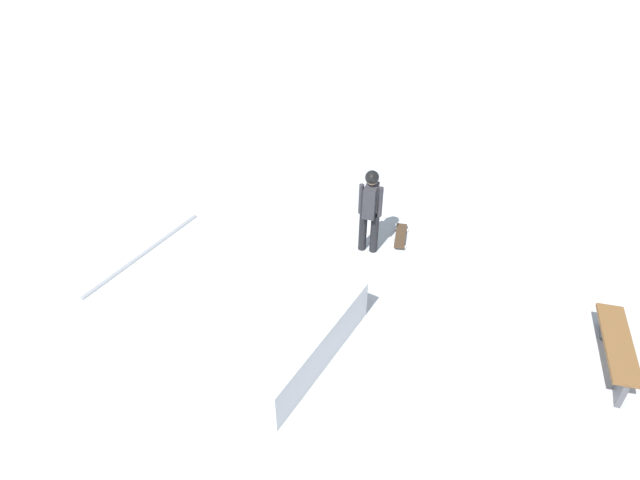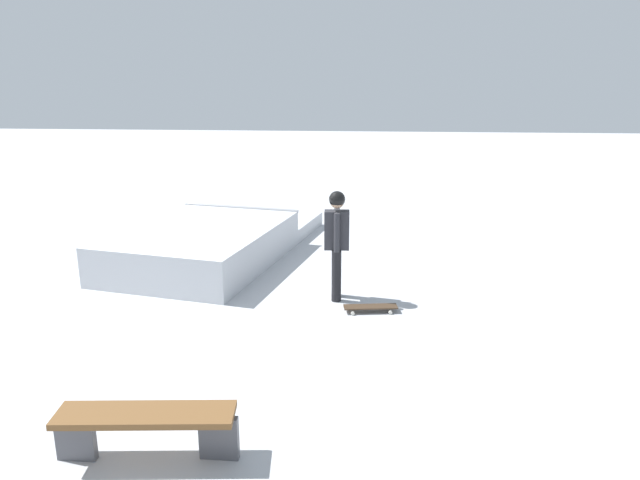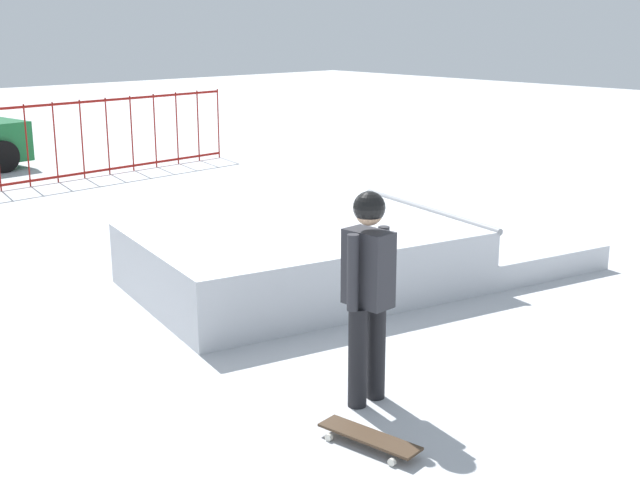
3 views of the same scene
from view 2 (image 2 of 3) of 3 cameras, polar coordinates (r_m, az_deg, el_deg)
ground_plane at (r=10.35m, az=-15.56°, el=-4.15°), size 60.00×60.00×0.00m
skate_ramp at (r=11.58m, az=-10.34°, el=-0.11°), size 5.81×3.63×0.74m
skater at (r=9.04m, az=1.64°, el=0.29°), size 0.44×0.39×1.73m
skateboard at (r=8.84m, az=4.92°, el=-6.50°), size 0.35×0.82×0.09m
park_bench at (r=5.77m, az=-16.54°, el=-16.76°), size 0.56×1.65×0.48m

